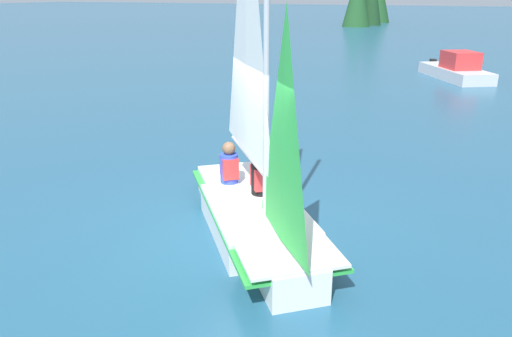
# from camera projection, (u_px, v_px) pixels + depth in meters

# --- Properties ---
(ground_plane) EXTENTS (260.00, 260.00, 0.00)m
(ground_plane) POSITION_uv_depth(u_px,v_px,m) (256.00, 233.00, 7.65)
(ground_plane) COLOR #235675
(sailboat_main) EXTENTS (3.89, 3.53, 5.37)m
(sailboat_main) POSITION_uv_depth(u_px,v_px,m) (255.00, 187.00, 7.42)
(sailboat_main) COLOR white
(sailboat_main) RESTS_ON ground_plane
(sailor_helm) EXTENTS (0.43, 0.42, 1.16)m
(sailor_helm) POSITION_uv_depth(u_px,v_px,m) (261.00, 184.00, 7.90)
(sailor_helm) COLOR black
(sailor_helm) RESTS_ON ground_plane
(sailor_crew) EXTENTS (0.43, 0.42, 1.16)m
(sailor_crew) POSITION_uv_depth(u_px,v_px,m) (229.00, 173.00, 8.38)
(sailor_crew) COLOR black
(sailor_crew) RESTS_ON ground_plane
(motorboat_distant) EXTENTS (4.12, 3.28, 1.16)m
(motorboat_distant) POSITION_uv_depth(u_px,v_px,m) (456.00, 69.00, 20.90)
(motorboat_distant) COLOR silver
(motorboat_distant) RESTS_ON ground_plane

